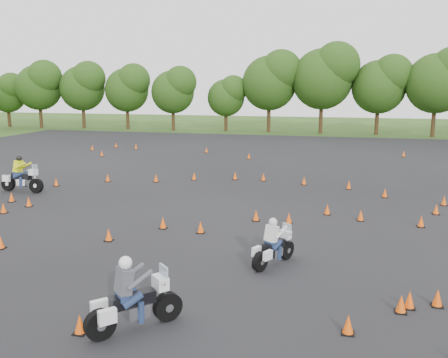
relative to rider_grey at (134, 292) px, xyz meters
name	(u,v)px	position (x,y,z in m)	size (l,w,h in m)	color
ground	(201,225)	(-1.00, 8.96, -0.95)	(140.00, 140.00, 0.00)	#2D5119
asphalt_pad	(233,194)	(-1.00, 14.96, -0.94)	(62.00, 62.00, 0.00)	black
treeline	(331,94)	(3.00, 44.20, 3.73)	(87.34, 32.24, 10.91)	#234112
traffic_cones	(230,194)	(-0.97, 14.08, -0.72)	(32.58, 32.40, 0.45)	#EF520A
rider_grey	(134,292)	(0.00, 0.00, 0.00)	(2.45, 0.75, 1.89)	#46474E
rider_yellow	(21,174)	(-12.20, 12.78, 0.04)	(2.56, 0.78, 1.97)	#D2D913
rider_white	(274,241)	(2.57, 5.07, -0.13)	(2.10, 0.64, 1.62)	silver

